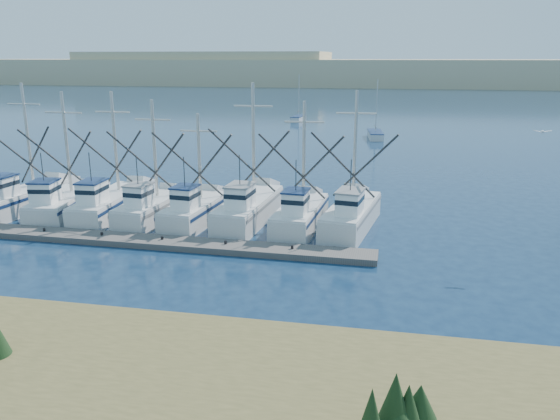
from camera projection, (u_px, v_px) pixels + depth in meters
name	position (u px, v px, depth m)	size (l,w,h in m)	color
ground	(263.00, 302.00, 25.41)	(500.00, 500.00, 0.00)	#0D203A
floating_dock	(147.00, 241.00, 33.19)	(27.74, 1.85, 0.37)	#55504C
dune_ridge	(376.00, 72.00, 222.52)	(360.00, 60.00, 10.00)	tan
trawler_fleet	(179.00, 208.00, 37.62)	(27.49, 9.04, 9.35)	silver
sailboat_near	(375.00, 135.00, 76.22)	(2.46, 6.35, 8.10)	silver
sailboat_far	(298.00, 119.00, 96.28)	(2.05, 5.17, 8.10)	silver
flying_gull	(542.00, 131.00, 29.96)	(0.94, 0.17, 0.17)	white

